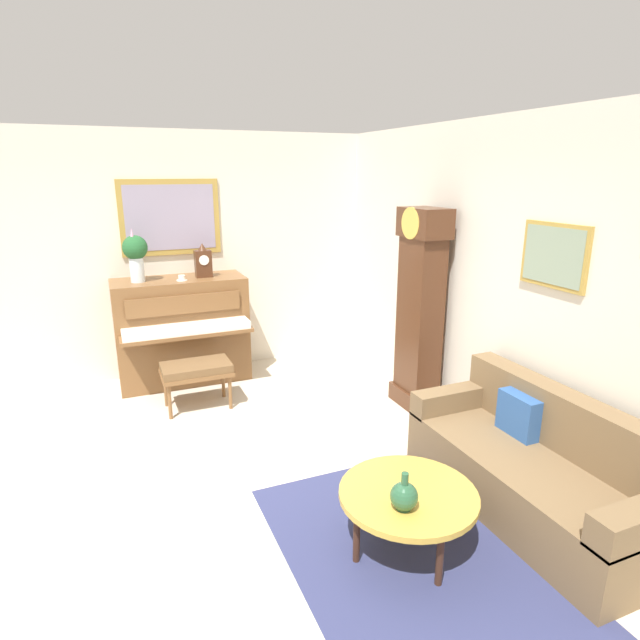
% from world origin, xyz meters
% --- Properties ---
extents(ground_plane, '(6.40, 6.00, 0.10)m').
position_xyz_m(ground_plane, '(0.00, 0.00, -0.05)').
color(ground_plane, beige).
extents(wall_left, '(0.13, 4.90, 2.80)m').
position_xyz_m(wall_left, '(-2.60, 0.00, 1.41)').
color(wall_left, silver).
rests_on(wall_left, ground_plane).
extents(wall_back, '(5.30, 0.13, 2.80)m').
position_xyz_m(wall_back, '(0.02, 2.40, 1.40)').
color(wall_back, silver).
rests_on(wall_back, ground_plane).
extents(area_rug, '(2.10, 1.50, 0.01)m').
position_xyz_m(area_rug, '(1.27, 0.86, 0.00)').
color(area_rug, navy).
rests_on(area_rug, ground_plane).
extents(piano, '(0.87, 1.44, 1.20)m').
position_xyz_m(piano, '(-2.23, 0.01, 0.61)').
color(piano, brown).
rests_on(piano, ground_plane).
extents(piano_bench, '(0.42, 0.70, 0.48)m').
position_xyz_m(piano_bench, '(-1.43, 0.01, 0.41)').
color(piano_bench, brown).
rests_on(piano_bench, ground_plane).
extents(grandfather_clock, '(0.52, 0.34, 2.03)m').
position_xyz_m(grandfather_clock, '(-0.63, 2.11, 0.96)').
color(grandfather_clock, '#4C2B19').
rests_on(grandfather_clock, ground_plane).
extents(couch, '(1.90, 0.80, 0.84)m').
position_xyz_m(couch, '(1.18, 1.94, 0.31)').
color(couch, brown).
rests_on(couch, ground_plane).
extents(coffee_table, '(0.88, 0.88, 0.40)m').
position_xyz_m(coffee_table, '(1.19, 0.88, 0.37)').
color(coffee_table, gold).
rests_on(coffee_table, ground_plane).
extents(mantel_clock, '(0.13, 0.18, 0.38)m').
position_xyz_m(mantel_clock, '(-2.23, 0.29, 1.37)').
color(mantel_clock, '#4C2B19').
rests_on(mantel_clock, piano).
extents(flower_vase, '(0.26, 0.26, 0.58)m').
position_xyz_m(flower_vase, '(-2.23, -0.42, 1.52)').
color(flower_vase, silver).
rests_on(flower_vase, piano).
extents(teacup, '(0.12, 0.12, 0.06)m').
position_xyz_m(teacup, '(-2.12, 0.03, 1.23)').
color(teacup, white).
rests_on(teacup, piano).
extents(green_jug, '(0.17, 0.17, 0.24)m').
position_xyz_m(green_jug, '(1.32, 0.76, 0.49)').
color(green_jug, '#234C33').
rests_on(green_jug, coffee_table).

